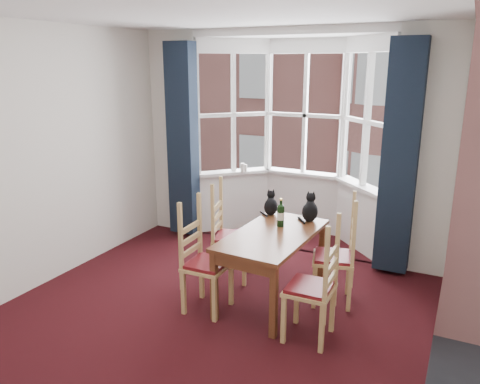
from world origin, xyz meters
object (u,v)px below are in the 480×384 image
Objects in this scene: cat_left at (271,205)px; cat_right at (310,210)px; chair_left_far at (225,238)px; candle_short at (245,168)px; chair_right_far at (342,259)px; dining_table at (273,242)px; chair_right_near at (320,291)px; candle_tall at (242,168)px; chair_left_near at (199,264)px; wine_bottle at (281,214)px.

cat_left is 0.89× the size of cat_right.
chair_left_far is 8.48× the size of candle_short.
chair_right_far is 1.01m from cat_left.
candle_short is (-1.17, 1.80, 0.29)m from dining_table.
chair_left_far is at bearing 150.38° from chair_right_near.
candle_tall is at bearing 129.29° from chair_right_near.
cat_right is 2.96× the size of candle_short.
chair_left_near reaches higher than dining_table.
cat_left is 1.55m from candle_short.
chair_right_far is at bearing -17.04° from cat_left.
cat_left is at bearing -53.63° from candle_short.
chair_right_far is 3.22× the size of cat_left.
chair_left_far is (-0.10, 0.73, 0.00)m from chair_left_near.
cat_left is 0.46m from cat_right.
dining_table is at bearing -55.81° from candle_tall.
dining_table is 4.29× the size of cat_right.
candle_short is (-0.92, 1.25, 0.08)m from cat_left.
chair_right_far reaches higher than dining_table.
cat_left is (-0.90, 1.04, 0.37)m from chair_right_near.
chair_right_far is 0.64m from cat_right.
chair_left_far is at bearing -147.64° from cat_left.
cat_left is at bearing 32.36° from chair_left_far.
chair_right_far is (1.34, 0.00, 0.00)m from chair_left_far.
chair_left_far is 2.86× the size of cat_right.
chair_left_near and chair_right_near have the same top height.
dining_table is 4.62× the size of wine_bottle.
candle_tall is (-0.61, 2.23, 0.46)m from chair_left_near.
cat_right is (-0.44, 1.02, 0.38)m from chair_right_near.
chair_right_near is (1.34, -0.76, 0.00)m from chair_left_far.
chair_right_far is 0.77m from wine_bottle.
chair_right_far is 2.86× the size of cat_right.
chair_right_near is (1.23, -0.03, 0.00)m from chair_left_near.
candle_short is at bearing 137.52° from cat_right.
chair_right_near is 2.95m from candle_tall.
dining_table is 1.50× the size of chair_left_near.
chair_left_near and chair_left_far have the same top height.
chair_left_far is 0.79m from wine_bottle.
chair_left_near is 2.86× the size of cat_right.
cat_right reaches higher than cat_left.
chair_right_far is at bearing 3.68° from wine_bottle.
chair_left_near is 0.74m from chair_left_far.
chair_right_far is at bearing 0.13° from chair_left_far.
dining_table is 0.83m from chair_right_near.
candle_short is at bearing 123.09° from dining_table.
cat_right reaches higher than candle_tall.
cat_right is (-0.44, 0.26, 0.38)m from chair_right_far.
dining_table is at bearing -65.36° from cat_left.
dining_table is 0.64m from cat_left.
dining_table is at bearing -21.34° from chair_left_far.
candle_short is at bearing 104.46° from chair_left_near.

